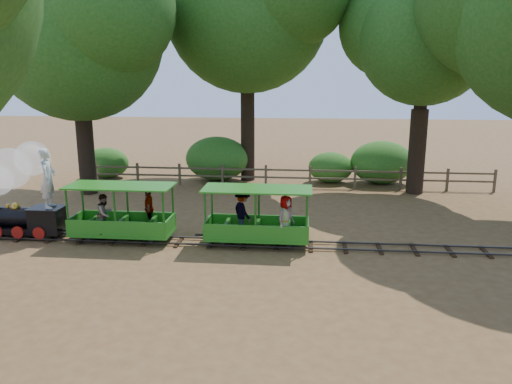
# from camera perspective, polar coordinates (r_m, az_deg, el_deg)

# --- Properties ---
(ground) EXTENTS (90.00, 90.00, 0.00)m
(ground) POSITION_cam_1_polar(r_m,az_deg,el_deg) (15.01, 2.46, -6.18)
(ground) COLOR olive
(ground) RESTS_ON ground
(track) EXTENTS (22.00, 1.00, 0.10)m
(track) POSITION_cam_1_polar(r_m,az_deg,el_deg) (14.99, 2.46, -5.94)
(track) COLOR #3F3D3A
(track) RESTS_ON ground
(locomotive) EXTENTS (2.70, 1.27, 3.10)m
(locomotive) POSITION_cam_1_polar(r_m,az_deg,el_deg) (17.01, -25.45, 0.96)
(locomotive) COLOR black
(locomotive) RESTS_ON ground
(carriage_front) EXTENTS (3.20, 1.40, 1.66)m
(carriage_front) POSITION_cam_1_polar(r_m,az_deg,el_deg) (15.74, -14.87, -2.77)
(carriage_front) COLOR #267F1B
(carriage_front) RESTS_ON track
(carriage_rear) EXTENTS (3.20, 1.37, 1.66)m
(carriage_rear) POSITION_cam_1_polar(r_m,az_deg,el_deg) (14.81, 0.22, -3.16)
(carriage_rear) COLOR #267F1B
(carriage_rear) RESTS_ON track
(oak_nw) EXTENTS (8.64, 7.60, 10.01)m
(oak_nw) POSITION_cam_1_polar(r_m,az_deg,el_deg) (22.35, -19.85, 17.44)
(oak_nw) COLOR #2D2116
(oak_nw) RESTS_ON ground
(oak_nc) EXTENTS (9.32, 8.20, 11.58)m
(oak_nc) POSITION_cam_1_polar(r_m,az_deg,el_deg) (24.12, -1.08, 20.98)
(oak_nc) COLOR #2D2116
(oak_nc) RESTS_ON ground
(oak_ne) EXTENTS (6.88, 6.06, 9.22)m
(oak_ne) POSITION_cam_1_polar(r_m,az_deg,el_deg) (22.28, 18.74, 17.06)
(oak_ne) COLOR #2D2116
(oak_ne) RESTS_ON ground
(fence) EXTENTS (18.10, 0.10, 1.00)m
(fence) POSITION_cam_1_polar(r_m,az_deg,el_deg) (22.59, 3.66, 1.97)
(fence) COLOR brown
(fence) RESTS_ON ground
(shrub_west) EXTENTS (2.16, 1.66, 1.50)m
(shrub_west) POSITION_cam_1_polar(r_m,az_deg,el_deg) (25.75, -16.69, 3.22)
(shrub_west) COLOR #2D6B1E
(shrub_west) RESTS_ON ground
(shrub_mid_w) EXTENTS (3.05, 2.34, 2.11)m
(shrub_mid_w) POSITION_cam_1_polar(r_m,az_deg,el_deg) (24.14, -4.46, 3.84)
(shrub_mid_w) COLOR #2D6B1E
(shrub_mid_w) RESTS_ON ground
(shrub_mid_e) EXTENTS (2.09, 1.61, 1.45)m
(shrub_mid_e) POSITION_cam_1_polar(r_m,az_deg,el_deg) (23.85, 8.52, 2.81)
(shrub_mid_e) COLOR #2D6B1E
(shrub_mid_e) RESTS_ON ground
(shrub_east) EXTENTS (2.90, 2.23, 2.01)m
(shrub_east) POSITION_cam_1_polar(r_m,az_deg,el_deg) (24.04, 14.16, 3.31)
(shrub_east) COLOR #2D6B1E
(shrub_east) RESTS_ON ground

